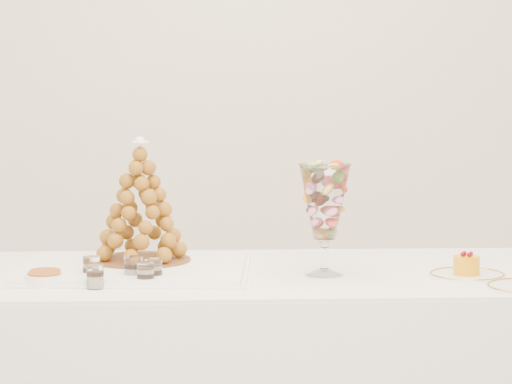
{
  "coord_description": "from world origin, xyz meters",
  "views": [
    {
      "loc": [
        -0.15,
        -3.17,
        1.36
      ],
      "look_at": [
        -0.01,
        0.22,
        0.97
      ],
      "focal_mm": 85.0,
      "sensor_mm": 36.0,
      "label": 1
    }
  ],
  "objects": [
    {
      "name": "verrine_c",
      "position": [
        -0.29,
        0.06,
        0.77
      ],
      "size": [
        0.06,
        0.06,
        0.06
      ],
      "primitive_type": "cylinder",
      "rotation": [
        0.0,
        0.0,
        0.35
      ],
      "color": "white",
      "rests_on": "buffet_table"
    },
    {
      "name": "ramekin_back",
      "position": [
        -0.58,
        0.08,
        0.76
      ],
      "size": [
        0.09,
        0.09,
        0.03
      ],
      "primitive_type": "cylinder",
      "color": "white",
      "rests_on": "buffet_table"
    },
    {
      "name": "lace_tray",
      "position": [
        -0.35,
        0.22,
        0.75
      ],
      "size": [
        0.65,
        0.51,
        0.02
      ],
      "primitive_type": "cube",
      "rotation": [
        0.0,
        0.0,
        -0.07
      ],
      "color": "white",
      "rests_on": "buffet_table"
    },
    {
      "name": "mousse_cake",
      "position": [
        0.57,
        0.09,
        0.78
      ],
      "size": [
        0.07,
        0.07,
        0.06
      ],
      "color": "orange",
      "rests_on": "cake_plate"
    },
    {
      "name": "cake_plate",
      "position": [
        0.57,
        0.1,
        0.75
      ],
      "size": [
        0.21,
        0.21,
        0.01
      ],
      "primitive_type": "cylinder",
      "color": "white",
      "rests_on": "buffet_table"
    },
    {
      "name": "ramekin_front",
      "position": [
        -0.58,
        0.03,
        0.76
      ],
      "size": [
        0.1,
        0.1,
        0.03
      ],
      "primitive_type": "cylinder",
      "color": "white",
      "rests_on": "buffet_table"
    },
    {
      "name": "macaron_vase",
      "position": [
        0.18,
        0.16,
        0.94
      ],
      "size": [
        0.14,
        0.14,
        0.31
      ],
      "color": "white",
      "rests_on": "buffet_table"
    },
    {
      "name": "verrine_a",
      "position": [
        -0.46,
        0.11,
        0.77
      ],
      "size": [
        0.06,
        0.06,
        0.06
      ],
      "primitive_type": "cylinder",
      "rotation": [
        0.0,
        0.0,
        0.33
      ],
      "color": "white",
      "rests_on": "buffet_table"
    },
    {
      "name": "croquembouche",
      "position": [
        -0.33,
        0.29,
        0.94
      ],
      "size": [
        0.29,
        0.29,
        0.36
      ],
      "rotation": [
        0.0,
        0.0,
        0.05
      ],
      "color": "brown",
      "rests_on": "lace_tray"
    },
    {
      "name": "verrine_d",
      "position": [
        -0.44,
        -0.02,
        0.77
      ],
      "size": [
        0.05,
        0.05,
        0.06
      ],
      "primitive_type": "cylinder",
      "rotation": [
        0.0,
        0.0,
        0.07
      ],
      "color": "white",
      "rests_on": "buffet_table"
    },
    {
      "name": "verrine_b",
      "position": [
        -0.34,
        0.08,
        0.77
      ],
      "size": [
        0.06,
        0.06,
        0.07
      ],
      "primitive_type": "cylinder",
      "rotation": [
        0.0,
        0.0,
        -0.33
      ],
      "color": "white",
      "rests_on": "buffet_table"
    },
    {
      "name": "verrine_e",
      "position": [
        -0.31,
        0.01,
        0.77
      ],
      "size": [
        0.06,
        0.06,
        0.06
      ],
      "primitive_type": "cylinder",
      "rotation": [
        0.0,
        0.0,
        -0.28
      ],
      "color": "white",
      "rests_on": "buffet_table"
    }
  ]
}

